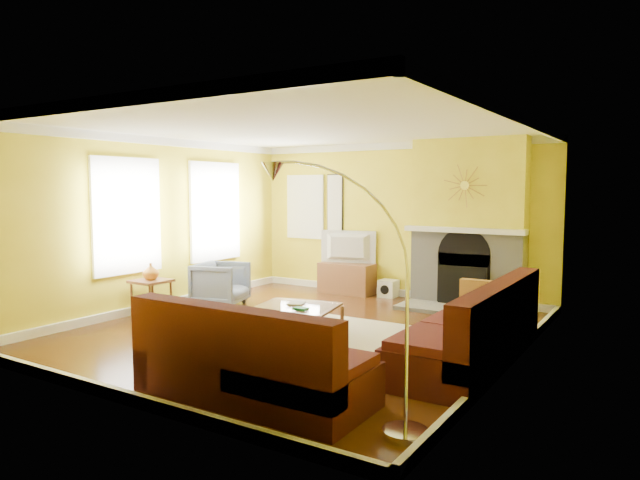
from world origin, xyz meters
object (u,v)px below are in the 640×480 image
Objects in this scene: sectional_sofa at (365,321)px; media_console at (347,278)px; coffee_table at (294,321)px; armchair at (221,284)px; side_table at (151,298)px; arc_lamp at (341,294)px.

media_console is at bearing 122.30° from sectional_sofa.
coffee_table is 1.29× the size of armchair.
coffee_table is 2.48m from side_table.
sectional_sofa is at bearing -57.70° from media_console.
arc_lamp is at bearing -47.22° from coffee_table.
media_console is 3.54m from side_table.
coffee_table is at bearing 161.09° from sectional_sofa.
sectional_sofa is at bearing -128.41° from armchair.
media_console is at bearing -46.36° from armchair.
sectional_sofa is 7.24× the size of side_table.
armchair is 1.20m from side_table.
sectional_sofa reaches higher than coffee_table.
arc_lamp is at bearing -69.05° from sectional_sofa.
armchair is at bearing 155.44° from coffee_table.
armchair is at bearing 73.30° from side_table.
coffee_table is 1.00× the size of media_console.
armchair is (-1.20, -2.04, 0.08)m from media_console.
sectional_sofa is 5.12× the size of armchair.
media_console and side_table have the same top height.
sectional_sofa reaches higher than armchair.
arc_lamp is (4.32, -1.83, 0.79)m from side_table.
armchair reaches higher than coffee_table.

